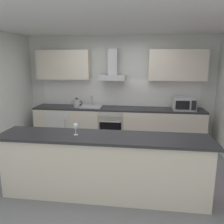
{
  "coord_description": "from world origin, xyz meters",
  "views": [
    {
      "loc": [
        0.59,
        -3.87,
        2.0
      ],
      "look_at": [
        0.01,
        0.39,
        1.05
      ],
      "focal_mm": 37.02,
      "sensor_mm": 36.0,
      "label": 1
    }
  ],
  "objects": [
    {
      "name": "backsplash_tile",
      "position": [
        0.0,
        1.84,
        1.23
      ],
      "size": [
        3.92,
        0.02,
        0.66
      ],
      "primitive_type": "cube",
      "color": "white"
    },
    {
      "name": "upper_cabinets",
      "position": [
        -0.0,
        1.68,
        1.91
      ],
      "size": [
        4.01,
        0.32,
        0.7
      ],
      "color": "beige"
    },
    {
      "name": "microwave",
      "position": [
        1.53,
        1.48,
        1.05
      ],
      "size": [
        0.5,
        0.38,
        0.3
      ],
      "color": "#B7BABC",
      "rests_on": "counter_back"
    },
    {
      "name": "refrigerator",
      "position": [
        -1.44,
        1.5,
        0.43
      ],
      "size": [
        0.58,
        0.6,
        0.85
      ],
      "color": "white",
      "rests_on": "ground"
    },
    {
      "name": "wine_glass",
      "position": [
        -0.36,
        -0.76,
        1.07
      ],
      "size": [
        0.08,
        0.08,
        0.18
      ],
      "color": "silver",
      "rests_on": "counter_island"
    },
    {
      "name": "oven",
      "position": [
        -0.14,
        1.51,
        0.46
      ],
      "size": [
        0.6,
        0.62,
        0.8
      ],
      "color": "slate",
      "rests_on": "ground"
    },
    {
      "name": "range_hood",
      "position": [
        -0.14,
        1.64,
        1.79
      ],
      "size": [
        0.62,
        0.45,
        0.72
      ],
      "color": "#B7BABC"
    },
    {
      "name": "ceiling",
      "position": [
        0.0,
        0.0,
        2.61
      ],
      "size": [
        5.61,
        4.71,
        0.02
      ],
      "primitive_type": "cube",
      "color": "white"
    },
    {
      "name": "kettle",
      "position": [
        -1.0,
        1.47,
        1.01
      ],
      "size": [
        0.29,
        0.15,
        0.24
      ],
      "color": "#B7BABC",
      "rests_on": "counter_back"
    },
    {
      "name": "sink",
      "position": [
        -0.65,
        1.52,
        0.93
      ],
      "size": [
        0.5,
        0.4,
        0.26
      ],
      "color": "silver",
      "rests_on": "counter_back"
    },
    {
      "name": "ground",
      "position": [
        0.0,
        0.0,
        -0.01
      ],
      "size": [
        5.61,
        4.71,
        0.02
      ],
      "primitive_type": "cube",
      "color": "gray"
    },
    {
      "name": "counter_island",
      "position": [
        0.05,
        -0.75,
        0.48
      ],
      "size": [
        3.1,
        0.64,
        0.95
      ],
      "color": "beige",
      "rests_on": "ground"
    },
    {
      "name": "counter_back",
      "position": [
        0.0,
        1.53,
        0.45
      ],
      "size": [
        4.06,
        0.6,
        0.9
      ],
      "color": "beige",
      "rests_on": "ground"
    },
    {
      "name": "wall_back",
      "position": [
        0.0,
        1.91,
        1.3
      ],
      "size": [
        5.61,
        0.12,
        2.6
      ],
      "primitive_type": "cube",
      "color": "silver",
      "rests_on": "ground"
    }
  ]
}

